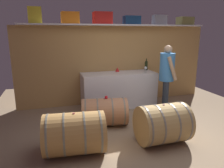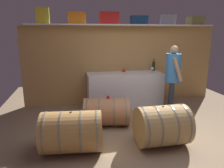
{
  "view_description": "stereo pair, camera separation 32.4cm",
  "coord_description": "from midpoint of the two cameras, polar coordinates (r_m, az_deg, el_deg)",
  "views": [
    {
      "loc": [
        -1.67,
        -3.05,
        1.83
      ],
      "look_at": [
        -0.66,
        0.38,
        0.96
      ],
      "focal_mm": 34.23,
      "sensor_mm": 36.0,
      "label": 1
    },
    {
      "loc": [
        -1.36,
        -3.13,
        1.83
      ],
      "look_at": [
        -0.66,
        0.38,
        0.96
      ],
      "focal_mm": 34.23,
      "sensor_mm": 36.0,
      "label": 2
    }
  ],
  "objects": [
    {
      "name": "wine_glass",
      "position": [
        5.39,
        12.42,
        4.0
      ],
      "size": [
        0.08,
        0.08,
        0.15
      ],
      "color": "white",
      "rests_on": "work_cabinet"
    },
    {
      "name": "wine_barrel_near",
      "position": [
        4.3,
        0.7,
        -7.47
      ],
      "size": [
        0.97,
        0.7,
        0.57
      ],
      "rotation": [
        0.0,
        0.0,
        -0.18
      ],
      "color": "tan",
      "rests_on": "ground"
    },
    {
      "name": "tasting_cup",
      "position": [
        4.2,
        1.21,
        -3.57
      ],
      "size": [
        0.06,
        0.06,
        0.05
      ],
      "primitive_type": "cylinder",
      "color": "red",
      "rests_on": "wine_barrel_near"
    },
    {
      "name": "high_shelf_board",
      "position": [
        5.42,
        5.12,
        15.42
      ],
      "size": [
        4.61,
        0.4,
        0.03
      ],
      "primitive_type": "cube",
      "color": "white",
      "rests_on": "back_wall_panel"
    },
    {
      "name": "red_funnel",
      "position": [
        5.46,
        4.86,
        3.83
      ],
      "size": [
        0.11,
        0.11,
        0.1
      ],
      "primitive_type": "cone",
      "color": "red",
      "rests_on": "work_cabinet"
    },
    {
      "name": "winemaker_pouring",
      "position": [
        4.95,
        17.79,
        2.8
      ],
      "size": [
        0.45,
        0.51,
        1.55
      ],
      "rotation": [
        0.0,
        0.0,
        -2.02
      ],
      "color": "#29313E",
      "rests_on": "ground"
    },
    {
      "name": "work_cabinet",
      "position": [
        5.37,
        5.08,
        -1.56
      ],
      "size": [
        1.84,
        0.66,
        0.85
      ],
      "primitive_type": "cube",
      "color": "white",
      "rests_on": "ground"
    },
    {
      "name": "toolcase_orange",
      "position": [
        5.23,
        -7.56,
        17.06
      ],
      "size": [
        0.4,
        0.3,
        0.26
      ],
      "primitive_type": "cube",
      "rotation": [
        0.0,
        0.0,
        0.04
      ],
      "color": "orange",
      "rests_on": "high_shelf_board"
    },
    {
      "name": "wine_barrel_flank",
      "position": [
        3.41,
        -7.98,
        -12.6
      ],
      "size": [
        0.97,
        0.73,
        0.66
      ],
      "rotation": [
        0.0,
        0.0,
        -0.1
      ],
      "color": "#AD7E43",
      "rests_on": "ground"
    },
    {
      "name": "back_wall_panel",
      "position": [
        5.63,
        4.47,
        5.07
      ],
      "size": [
        5.01,
        0.1,
        1.98
      ],
      "primitive_type": "cube",
      "color": "tan",
      "rests_on": "ground"
    },
    {
      "name": "toolcase_grey",
      "position": [
        5.85,
        16.37,
        16.17
      ],
      "size": [
        0.36,
        0.21,
        0.25
      ],
      "primitive_type": "cube",
      "rotation": [
        0.0,
        0.0,
        0.03
      ],
      "color": "gray",
      "rests_on": "high_shelf_board"
    },
    {
      "name": "wine_barrel_far",
      "position": [
        3.7,
        15.71,
        -10.68
      ],
      "size": [
        0.83,
        0.68,
        0.68
      ],
      "rotation": [
        0.0,
        0.0,
        0.01
      ],
      "color": "tan",
      "rests_on": "ground"
    },
    {
      "name": "toolcase_yellow",
      "position": [
        5.23,
        -16.29,
        17.11
      ],
      "size": [
        0.29,
        0.24,
        0.35
      ],
      "primitive_type": "cube",
      "rotation": [
        0.0,
        0.0,
        0.03
      ],
      "color": "yellow",
      "rests_on": "high_shelf_board"
    },
    {
      "name": "toolcase_olive",
      "position": [
        6.23,
        22.84,
        15.33
      ],
      "size": [
        0.4,
        0.31,
        0.21
      ],
      "primitive_type": "cube",
      "rotation": [
        0.0,
        0.0,
        0.05
      ],
      "color": "olive",
      "rests_on": "high_shelf_board"
    },
    {
      "name": "toolcase_navy",
      "position": [
        5.54,
        8.97,
        16.51
      ],
      "size": [
        0.4,
        0.25,
        0.21
      ],
      "primitive_type": "cube",
      "rotation": [
        0.0,
        0.0,
        -0.01
      ],
      "color": "navy",
      "rests_on": "high_shelf_board"
    },
    {
      "name": "toolcase_red",
      "position": [
        5.34,
        1.03,
        17.19
      ],
      "size": [
        0.44,
        0.3,
        0.28
      ],
      "primitive_type": "cube",
      "rotation": [
        0.0,
        0.0,
        0.03
      ],
      "color": "red",
      "rests_on": "high_shelf_board"
    },
    {
      "name": "ground_plane",
      "position": [
        4.36,
        10.38,
        -11.52
      ],
      "size": [
        6.21,
        7.73,
        0.02
      ],
      "primitive_type": "cube",
      "color": "#8C755A"
    },
    {
      "name": "wine_bottle_dark",
      "position": [
        5.71,
        12.68,
        4.8
      ],
      "size": [
        0.08,
        0.08,
        0.31
      ],
      "color": "black",
      "rests_on": "work_cabinet"
    }
  ]
}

